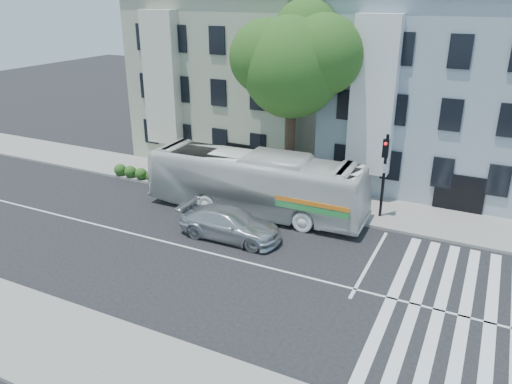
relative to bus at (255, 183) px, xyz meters
The scene contains 10 objects.
ground 5.51m from the bus, 82.88° to the right, with size 120.00×120.00×0.00m, color black.
sidewalk_far 3.30m from the bus, 76.94° to the left, with size 80.00×4.00×0.15m, color gray.
sidewalk_near 13.32m from the bus, 87.18° to the right, with size 80.00×4.00×0.15m, color gray.
building_left 12.28m from the bus, 122.94° to the left, with size 12.00×10.00×11.00m, color #A3A98D.
building_right 13.00m from the bus, 52.03° to the left, with size 12.00×10.00×11.00m, color #93A4B0.
street_tree 7.11m from the bus, 78.66° to the left, with size 7.30×5.90×11.10m.
bus is the anchor object (origin of this frame).
sedan 3.51m from the bus, 84.93° to the right, with size 5.20×2.12×1.51m, color silver.
hedge 6.41m from the bus, 169.94° to the left, with size 8.50×0.84×0.70m, color #236621, non-canonical shape.
traffic_signal 6.87m from the bus, 17.86° to the left, with size 0.49×0.55×4.66m.
Camera 1 is at (10.59, -17.50, 11.34)m, focal length 35.00 mm.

